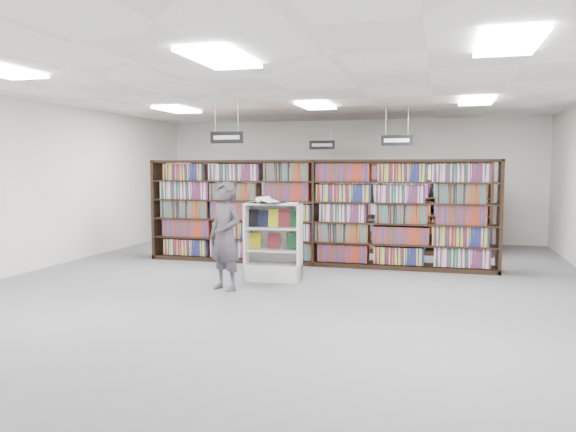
% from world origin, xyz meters
% --- Properties ---
extents(floor, '(12.00, 12.00, 0.00)m').
position_xyz_m(floor, '(0.00, 0.00, 0.00)').
color(floor, '#5A5A60').
rests_on(floor, ground).
extents(ceiling, '(10.00, 12.00, 0.10)m').
position_xyz_m(ceiling, '(0.00, 0.00, 3.20)').
color(ceiling, white).
rests_on(ceiling, wall_back).
extents(wall_back, '(10.00, 0.10, 3.20)m').
position_xyz_m(wall_back, '(0.00, 6.00, 1.60)').
color(wall_back, silver).
rests_on(wall_back, ground).
extents(wall_front, '(10.00, 0.10, 3.20)m').
position_xyz_m(wall_front, '(0.00, -6.00, 1.60)').
color(wall_front, silver).
rests_on(wall_front, ground).
extents(wall_left, '(0.10, 12.00, 3.20)m').
position_xyz_m(wall_left, '(-5.00, 0.00, 1.60)').
color(wall_left, silver).
rests_on(wall_left, ground).
extents(bookshelf_row_near, '(7.00, 0.60, 2.10)m').
position_xyz_m(bookshelf_row_near, '(0.00, 2.00, 1.05)').
color(bookshelf_row_near, black).
rests_on(bookshelf_row_near, floor).
extents(bookshelf_row_mid, '(7.00, 0.60, 2.10)m').
position_xyz_m(bookshelf_row_mid, '(0.00, 4.00, 1.05)').
color(bookshelf_row_mid, black).
rests_on(bookshelf_row_mid, floor).
extents(bookshelf_row_far, '(7.00, 0.60, 2.10)m').
position_xyz_m(bookshelf_row_far, '(0.00, 5.70, 1.05)').
color(bookshelf_row_far, black).
rests_on(bookshelf_row_far, floor).
extents(aisle_sign_left, '(0.65, 0.02, 0.80)m').
position_xyz_m(aisle_sign_left, '(-1.50, 1.00, 2.53)').
color(aisle_sign_left, '#B2B2B7').
rests_on(aisle_sign_left, ceiling).
extents(aisle_sign_right, '(0.65, 0.02, 0.80)m').
position_xyz_m(aisle_sign_right, '(1.50, 3.00, 2.53)').
color(aisle_sign_right, '#B2B2B7').
rests_on(aisle_sign_right, ceiling).
extents(aisle_sign_center, '(0.65, 0.02, 0.80)m').
position_xyz_m(aisle_sign_center, '(-0.50, 5.00, 2.53)').
color(aisle_sign_center, '#B2B2B7').
rests_on(aisle_sign_center, ceiling).
extents(troffer_front_center, '(0.60, 1.20, 0.04)m').
position_xyz_m(troffer_front_center, '(0.00, -3.00, 3.16)').
color(troffer_front_center, white).
rests_on(troffer_front_center, ceiling).
extents(troffer_front_right, '(0.60, 1.20, 0.04)m').
position_xyz_m(troffer_front_right, '(3.00, -3.00, 3.16)').
color(troffer_front_right, white).
rests_on(troffer_front_right, ceiling).
extents(troffer_back_left, '(0.60, 1.20, 0.04)m').
position_xyz_m(troffer_back_left, '(-3.00, 2.00, 3.16)').
color(troffer_back_left, white).
rests_on(troffer_back_left, ceiling).
extents(troffer_back_center, '(0.60, 1.20, 0.04)m').
position_xyz_m(troffer_back_center, '(0.00, 2.00, 3.16)').
color(troffer_back_center, white).
rests_on(troffer_back_center, ceiling).
extents(troffer_back_right, '(0.60, 1.20, 0.04)m').
position_xyz_m(troffer_back_right, '(3.00, 2.00, 3.16)').
color(troffer_back_right, white).
rests_on(troffer_back_right, ceiling).
extents(endcap_display, '(1.00, 0.57, 1.34)m').
position_xyz_m(endcap_display, '(-0.36, 0.27, 0.46)').
color(endcap_display, silver).
rests_on(endcap_display, floor).
extents(open_book, '(0.74, 0.55, 0.13)m').
position_xyz_m(open_book, '(-0.51, 0.17, 1.38)').
color(open_book, black).
rests_on(open_book, endcap_display).
extents(shopper, '(0.74, 0.64, 1.73)m').
position_xyz_m(shopper, '(-0.87, -0.70, 0.86)').
color(shopper, '#443F48').
rests_on(shopper, floor).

